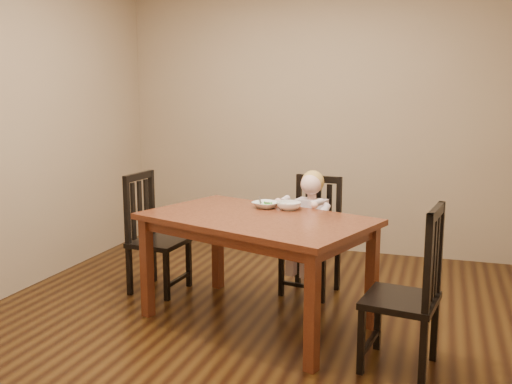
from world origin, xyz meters
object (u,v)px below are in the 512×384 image
(chair_right, at_px, (410,292))
(bowl_peas, at_px, (266,205))
(dining_table, at_px, (256,229))
(chair_left, at_px, (154,235))
(chair_child, at_px, (312,237))
(toddler, at_px, (311,221))
(bowl_veg, at_px, (289,206))

(chair_right, relative_size, bowl_peas, 5.22)
(dining_table, bearing_deg, chair_right, -20.09)
(chair_left, height_order, bowl_peas, chair_left)
(chair_child, relative_size, chair_left, 0.97)
(toddler, height_order, bowl_peas, toddler)
(toddler, relative_size, bowl_veg, 3.03)
(chair_left, distance_m, bowl_veg, 1.21)
(bowl_peas, bearing_deg, chair_left, 175.57)
(dining_table, xyz_separation_m, chair_right, (1.06, -0.39, -0.21))
(chair_child, distance_m, bowl_peas, 0.62)
(dining_table, xyz_separation_m, toddler, (0.22, 0.70, -0.08))
(dining_table, height_order, chair_right, chair_right)
(chair_child, xyz_separation_m, chair_left, (-1.24, -0.38, 0.01))
(toddler, xyz_separation_m, bowl_peas, (-0.25, -0.41, 0.20))
(dining_table, xyz_separation_m, bowl_veg, (0.15, 0.29, 0.12))
(chair_child, xyz_separation_m, bowl_veg, (-0.08, -0.46, 0.34))
(chair_left, relative_size, bowl_peas, 5.15)
(dining_table, bearing_deg, chair_left, 159.59)
(dining_table, height_order, bowl_veg, bowl_veg)
(chair_left, relative_size, toddler, 1.79)
(bowl_veg, bearing_deg, chair_left, 175.91)
(bowl_veg, bearing_deg, chair_right, -36.84)
(bowl_veg, bearing_deg, toddler, 80.18)
(chair_child, relative_size, bowl_veg, 5.26)
(dining_table, height_order, toddler, toddler)
(chair_left, xyz_separation_m, bowl_peas, (0.99, -0.08, 0.33))
(chair_right, height_order, bowl_veg, chair_right)
(chair_child, relative_size, chair_right, 0.96)
(bowl_peas, bearing_deg, dining_table, -85.50)
(bowl_peas, bearing_deg, bowl_veg, -2.16)
(chair_left, bearing_deg, chair_child, 110.44)
(dining_table, bearing_deg, bowl_veg, 62.32)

